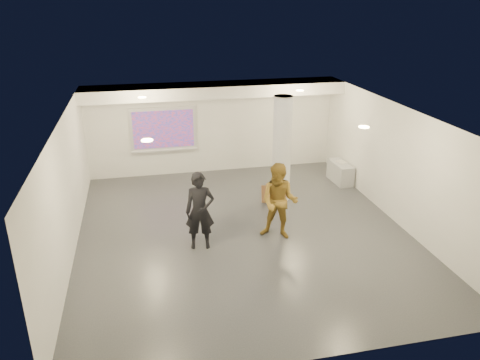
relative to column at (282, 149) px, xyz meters
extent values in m
cube|color=#36393D|center=(-1.50, -1.80, -1.50)|extent=(8.00, 9.00, 0.01)
cube|color=white|center=(-1.50, -1.80, 1.50)|extent=(8.00, 9.00, 0.01)
cube|color=silver|center=(-1.50, 2.70, 0.00)|extent=(8.00, 0.01, 3.00)
cube|color=silver|center=(-1.50, -6.30, 0.00)|extent=(8.00, 0.01, 3.00)
cube|color=silver|center=(-5.50, -1.80, 0.00)|extent=(0.01, 9.00, 3.00)
cube|color=silver|center=(2.50, -1.80, 0.00)|extent=(0.01, 9.00, 3.00)
cube|color=white|center=(-1.50, 2.15, 1.32)|extent=(8.00, 1.10, 0.36)
cylinder|color=#F1D38C|center=(-3.70, 0.70, 1.48)|extent=(0.22, 0.22, 0.02)
cylinder|color=#F1D38C|center=(0.70, 0.70, 1.48)|extent=(0.22, 0.22, 0.02)
cylinder|color=#F1D38C|center=(-3.70, -3.30, 1.48)|extent=(0.22, 0.22, 0.02)
cylinder|color=#F1D38C|center=(0.70, -3.30, 1.48)|extent=(0.22, 0.22, 0.02)
cylinder|color=silver|center=(0.00, 0.00, 0.00)|extent=(0.52, 0.52, 3.00)
cube|color=silver|center=(-3.10, 2.66, 0.05)|extent=(2.10, 0.06, 1.40)
cube|color=#0342D1|center=(-3.10, 2.62, 0.05)|extent=(1.90, 0.01, 1.20)
cube|color=silver|center=(-3.10, 2.60, -0.65)|extent=(2.10, 0.08, 0.04)
cube|color=#A0A3A6|center=(2.22, 0.84, -1.19)|extent=(0.49, 1.09, 0.63)
cube|color=silver|center=(2.27, 0.92, -0.86)|extent=(0.33, 0.37, 0.02)
cube|color=#A27042|center=(-0.22, -0.33, -1.18)|extent=(0.61, 0.26, 0.64)
cube|color=#A27042|center=(-0.37, -0.15, -1.25)|extent=(0.47, 0.24, 0.49)
imported|color=black|center=(-2.63, -2.27, -0.58)|extent=(0.72, 0.52, 1.84)
imported|color=olive|center=(-0.72, -2.19, -0.56)|extent=(1.14, 1.06, 1.88)
camera|label=1|loc=(-3.80, -11.88, 4.03)|focal=35.00mm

